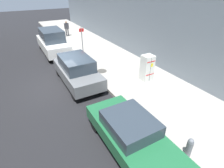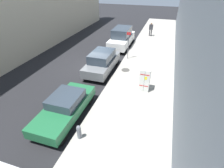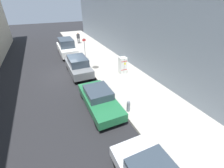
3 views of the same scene
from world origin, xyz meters
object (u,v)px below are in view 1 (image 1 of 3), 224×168
at_px(fire_hydrant, 189,147).
at_px(parked_suv_gray, 77,70).
at_px(street_sign_post, 82,43).
at_px(discarded_refrigerator, 147,68).
at_px(parked_sedan_green, 132,135).
at_px(pedestrian_walking_far, 67,28).
at_px(parked_van_white, 53,42).

distance_m(fire_hydrant, parked_suv_gray, 7.48).
xyz_separation_m(street_sign_post, fire_hydrant, (0.03, 10.23, -1.06)).
height_order(discarded_refrigerator, fire_hydrant, discarded_refrigerator).
xyz_separation_m(street_sign_post, parked_sedan_green, (1.55, 8.90, -0.91)).
xyz_separation_m(discarded_refrigerator, pedestrian_walking_far, (1.18, -13.15, 0.17)).
bearing_deg(discarded_refrigerator, fire_hydrant, 65.87).
bearing_deg(pedestrian_walking_far, fire_hydrant, -133.54).
relative_size(discarded_refrigerator, parked_sedan_green, 0.36).
distance_m(pedestrian_walking_far, parked_van_white, 5.45).
height_order(discarded_refrigerator, parked_van_white, parked_van_white).
xyz_separation_m(street_sign_post, pedestrian_walking_far, (-1.15, -8.20, -0.48)).
relative_size(discarded_refrigerator, street_sign_post, 0.62).
relative_size(street_sign_post, pedestrian_walking_far, 1.54).
height_order(discarded_refrigerator, pedestrian_walking_far, pedestrian_walking_far).
height_order(street_sign_post, pedestrian_walking_far, street_sign_post).
xyz_separation_m(discarded_refrigerator, parked_suv_gray, (3.88, -2.03, -0.10)).
height_order(discarded_refrigerator, parked_suv_gray, discarded_refrigerator).
bearing_deg(parked_van_white, parked_suv_gray, 90.00).
height_order(discarded_refrigerator, street_sign_post, street_sign_post).
xyz_separation_m(discarded_refrigerator, parked_van_white, (3.88, -8.42, 0.08)).
relative_size(street_sign_post, fire_hydrant, 3.30).
relative_size(discarded_refrigerator, pedestrian_walking_far, 0.96).
relative_size(fire_hydrant, pedestrian_walking_far, 0.47).
bearing_deg(parked_suv_gray, street_sign_post, -117.91).
relative_size(parked_van_white, parked_sedan_green, 1.14).
distance_m(discarded_refrigerator, parked_sedan_green, 5.55).
distance_m(discarded_refrigerator, parked_suv_gray, 4.38).
bearing_deg(fire_hydrant, discarded_refrigerator, -114.13).
xyz_separation_m(pedestrian_walking_far, parked_van_white, (2.70, 4.73, -0.09)).
bearing_deg(street_sign_post, parked_van_white, -65.98).
bearing_deg(discarded_refrigerator, parked_van_white, -65.23).
distance_m(discarded_refrigerator, parked_van_white, 9.27).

